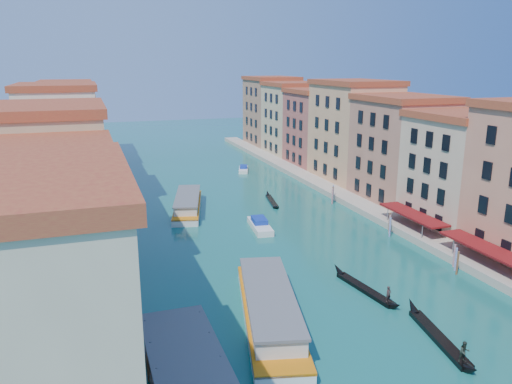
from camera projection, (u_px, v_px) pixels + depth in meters
left_bank_palazzos at (60, 158)px, 79.16m from camera, size 12.80×128.40×21.00m
right_bank_palazzos at (368, 140)px, 96.82m from camera, size 12.80×128.40×21.00m
quay at (329, 189)px, 96.66m from camera, size 4.00×140.00×1.00m
restaurant_awnings at (497, 253)px, 57.58m from camera, size 3.20×44.55×3.12m
mooring_poles_right at (440, 252)px, 62.37m from camera, size 1.44×54.24×3.20m
vaporetto_near at (269, 308)px, 47.92m from camera, size 9.53×21.67×3.14m
vaporetto_far at (188, 204)px, 84.35m from camera, size 8.33×18.44×2.68m
gondola_fore at (365, 288)px, 54.65m from camera, size 2.52×11.73×2.34m
gondola_right at (440, 337)px, 44.65m from camera, size 3.14×12.55×2.51m
gondola_far at (272, 200)px, 89.64m from camera, size 2.63×10.51×1.49m
motorboat_mid at (260, 225)px, 75.10m from camera, size 3.27×7.97×1.60m
motorboat_far at (243, 169)px, 115.09m from camera, size 3.91×6.63×1.31m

